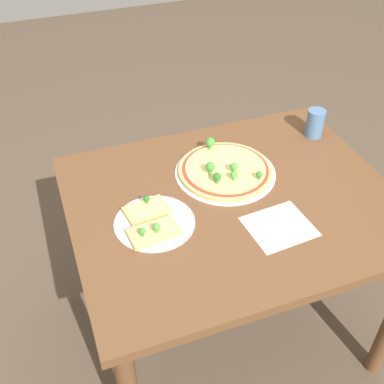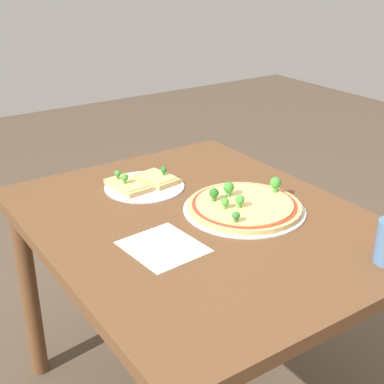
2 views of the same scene
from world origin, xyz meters
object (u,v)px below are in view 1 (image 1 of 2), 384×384
at_px(dining_table, 232,220).
at_px(pizza_tray_whole, 225,170).
at_px(pizza_tray_slice, 152,222).
at_px(drinking_cup, 315,123).

relative_size(dining_table, pizza_tray_whole, 3.01).
bearing_deg(pizza_tray_whole, dining_table, -101.32).
height_order(pizza_tray_whole, pizza_tray_slice, pizza_tray_whole).
height_order(pizza_tray_whole, drinking_cup, drinking_cup).
bearing_deg(drinking_cup, dining_table, -151.54).
distance_m(pizza_tray_whole, drinking_cup, 0.44).
bearing_deg(dining_table, pizza_tray_slice, -175.51).
xyz_separation_m(dining_table, drinking_cup, (0.46, 0.25, 0.16)).
bearing_deg(drinking_cup, pizza_tray_slice, -160.22).
bearing_deg(pizza_tray_whole, pizza_tray_slice, -153.12).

